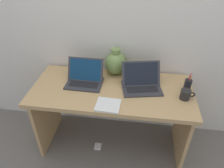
{
  "coord_description": "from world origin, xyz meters",
  "views": [
    {
      "loc": [
        0.21,
        -1.49,
        1.85
      ],
      "look_at": [
        0.0,
        0.0,
        0.78
      ],
      "focal_mm": 33.79,
      "sensor_mm": 36.0,
      "label": 1
    }
  ],
  "objects": [
    {
      "name": "back_wall",
      "position": [
        0.0,
        0.36,
        1.2
      ],
      "size": [
        4.4,
        0.04,
        2.4
      ],
      "primitive_type": "cube",
      "color": "silver",
      "rests_on": "ground"
    },
    {
      "name": "power_brick",
      "position": [
        -0.14,
        -0.08,
        0.01
      ],
      "size": [
        0.07,
        0.07,
        0.03
      ],
      "primitive_type": "cube",
      "color": "white",
      "rests_on": "ground"
    },
    {
      "name": "laptop_left",
      "position": [
        -0.26,
        0.06,
        0.79
      ],
      "size": [
        0.33,
        0.24,
        0.22
      ],
      "color": "#333338",
      "rests_on": "desk"
    },
    {
      "name": "ground_plane",
      "position": [
        0.0,
        0.0,
        0.0
      ],
      "size": [
        6.0,
        6.0,
        0.0
      ],
      "primitive_type": "plane",
      "color": "slate"
    },
    {
      "name": "coffee_mug",
      "position": [
        0.62,
        -0.05,
        0.77
      ],
      "size": [
        0.12,
        0.08,
        0.08
      ],
      "color": "black",
      "rests_on": "desk"
    },
    {
      "name": "desk",
      "position": [
        0.0,
        0.0,
        0.57
      ],
      "size": [
        1.43,
        0.64,
        0.73
      ],
      "color": "tan",
      "rests_on": "ground"
    },
    {
      "name": "notebook_stack",
      "position": [
        -0.0,
        -0.23,
        0.74
      ],
      "size": [
        0.2,
        0.18,
        0.01
      ],
      "primitive_type": "cube",
      "rotation": [
        0.0,
        0.0,
        -0.05
      ],
      "color": "white",
      "rests_on": "desk"
    },
    {
      "name": "laptop_right",
      "position": [
        0.25,
        0.06,
        0.79
      ],
      "size": [
        0.38,
        0.31,
        0.22
      ],
      "color": "#333338",
      "rests_on": "desk"
    },
    {
      "name": "green_vase",
      "position": [
        0.0,
        0.26,
        0.85
      ],
      "size": [
        0.21,
        0.21,
        0.26
      ],
      "color": "#75934C",
      "rests_on": "desk"
    },
    {
      "name": "pen_cup",
      "position": [
        0.65,
        0.07,
        0.79
      ],
      "size": [
        0.06,
        0.06,
        0.17
      ],
      "color": "black",
      "rests_on": "desk"
    }
  ]
}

